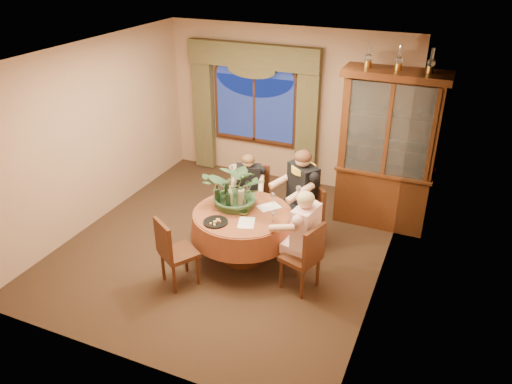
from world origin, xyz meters
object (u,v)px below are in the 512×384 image
at_px(chair_front_left, 179,251).
at_px(china_cabinet, 387,151).
at_px(oil_lamp_left, 369,55).
at_px(chair_back, 254,199).
at_px(oil_lamp_center, 399,58).
at_px(wine_bottle_0, 217,193).
at_px(stoneware_vase, 241,198).
at_px(wine_bottle_2, 227,192).
at_px(dining_table, 243,235).
at_px(chair_back_right, 304,218).
at_px(person_scarf, 302,197).
at_px(person_back, 248,190).
at_px(centerpiece_plant, 238,166).
at_px(wine_bottle_3, 217,196).
at_px(chair_right, 300,256).
at_px(olive_bowl, 244,213).
at_px(wine_bottle_1, 230,197).
at_px(wine_bottle_4, 228,201).
at_px(person_pink, 305,238).
at_px(oil_lamp_right, 432,61).

bearing_deg(chair_front_left, china_cabinet, 83.61).
bearing_deg(oil_lamp_left, chair_back, -146.50).
relative_size(oil_lamp_center, wine_bottle_0, 1.03).
distance_m(stoneware_vase, wine_bottle_2, 0.23).
height_order(oil_lamp_left, oil_lamp_center, same).
distance_m(dining_table, chair_front_left, 0.99).
bearing_deg(chair_back, china_cabinet, -166.63).
xyz_separation_m(chair_back_right, person_scarf, (-0.09, 0.16, 0.25)).
bearing_deg(person_back, chair_back_right, 144.83).
bearing_deg(wine_bottle_2, stoneware_vase, -7.65).
bearing_deg(chair_back, oil_lamp_left, -159.91).
height_order(oil_lamp_left, centerpiece_plant, oil_lamp_left).
bearing_deg(person_scarf, wine_bottle_3, 75.91).
bearing_deg(chair_right, china_cabinet, 1.22).
bearing_deg(wine_bottle_2, oil_lamp_center, 40.27).
distance_m(stoneware_vase, olive_bowl, 0.25).
relative_size(oil_lamp_left, wine_bottle_1, 1.03).
distance_m(stoneware_vase, wine_bottle_3, 0.32).
relative_size(oil_lamp_left, chair_right, 0.35).
bearing_deg(centerpiece_plant, oil_lamp_left, 51.57).
height_order(china_cabinet, chair_back, china_cabinet).
bearing_deg(wine_bottle_4, chair_back_right, 37.45).
relative_size(person_back, centerpiece_plant, 1.19).
relative_size(person_pink, wine_bottle_1, 4.01).
distance_m(person_back, wine_bottle_4, 1.02).
bearing_deg(oil_lamp_center, oil_lamp_right, 0.00).
height_order(oil_lamp_right, centerpiece_plant, oil_lamp_right).
xyz_separation_m(dining_table, chair_back_right, (0.69, 0.62, 0.10)).
relative_size(wine_bottle_1, wine_bottle_2, 1.00).
distance_m(oil_lamp_right, olive_bowl, 3.27).
relative_size(wine_bottle_2, wine_bottle_3, 1.00).
bearing_deg(china_cabinet, wine_bottle_1, -135.98).
bearing_deg(wine_bottle_2, china_cabinet, 40.27).
distance_m(dining_table, olive_bowl, 0.40).
xyz_separation_m(stoneware_vase, wine_bottle_4, (-0.10, -0.20, 0.04)).
relative_size(dining_table, china_cabinet, 0.59).
bearing_deg(wine_bottle_4, chair_front_left, -113.30).
relative_size(stoneware_vase, centerpiece_plant, 0.25).
distance_m(oil_lamp_center, chair_back, 2.93).
height_order(dining_table, chair_back, chair_back).
height_order(person_pink, wine_bottle_3, person_pink).
bearing_deg(stoneware_vase, person_pink, -16.46).
distance_m(chair_right, centerpiece_plant, 1.47).
bearing_deg(chair_front_left, person_back, 115.62).
distance_m(dining_table, person_pink, 1.01).
height_order(dining_table, chair_front_left, chair_front_left).
bearing_deg(chair_right, person_scarf, 35.73).
height_order(person_back, stoneware_vase, person_back).
relative_size(oil_lamp_center, olive_bowl, 2.48).
distance_m(centerpiece_plant, wine_bottle_4, 0.48).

